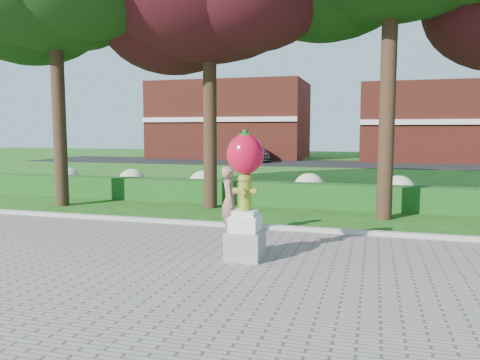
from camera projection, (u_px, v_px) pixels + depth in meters
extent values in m
plane|color=#1B5314|center=(204.00, 260.00, 9.25)|extent=(100.00, 100.00, 0.00)
cube|color=gray|center=(83.00, 349.00, 5.43)|extent=(40.00, 14.00, 0.04)
cube|color=#ADADA5|center=(244.00, 226.00, 12.11)|extent=(40.00, 0.18, 0.15)
cube|color=#124014|center=(276.00, 194.00, 15.90)|extent=(24.00, 0.70, 0.80)
ellipsoid|color=#BFC092|center=(67.00, 179.00, 19.32)|extent=(1.10, 1.10, 0.99)
ellipsoid|color=#BFC092|center=(132.00, 181.00, 18.49)|extent=(1.10, 1.10, 0.99)
ellipsoid|color=#BFC092|center=(203.00, 184.00, 17.66)|extent=(1.10, 1.10, 0.99)
ellipsoid|color=#BFC092|center=(309.00, 187.00, 16.56)|extent=(1.10, 1.10, 0.99)
ellipsoid|color=#BFC092|center=(398.00, 190.00, 15.73)|extent=(1.10, 1.10, 0.99)
cube|color=black|center=(331.00, 164.00, 36.00)|extent=(50.00, 8.00, 0.02)
cube|color=maroon|center=(230.00, 120.00, 44.12)|extent=(14.00, 8.00, 7.00)
cube|color=maroon|center=(435.00, 123.00, 39.19)|extent=(12.00, 8.00, 6.40)
cylinder|color=black|center=(59.00, 106.00, 15.60)|extent=(0.44, 0.44, 6.72)
cylinder|color=black|center=(210.00, 114.00, 15.21)|extent=(0.44, 0.44, 6.16)
ellipsoid|color=black|center=(173.00, 13.00, 16.13)|extent=(5.28, 5.28, 4.22)
cylinder|color=black|center=(388.00, 92.00, 13.16)|extent=(0.44, 0.44, 7.28)
cube|color=gray|center=(245.00, 245.00, 9.15)|extent=(0.68, 0.68, 0.55)
cube|color=silver|center=(245.00, 223.00, 9.10)|extent=(0.55, 0.55, 0.31)
cube|color=silver|center=(245.00, 213.00, 9.08)|extent=(0.44, 0.44, 0.11)
cylinder|color=olive|center=(245.00, 194.00, 9.04)|extent=(0.24, 0.24, 0.62)
ellipsoid|color=olive|center=(245.00, 179.00, 9.01)|extent=(0.29, 0.29, 0.20)
cylinder|color=olive|center=(236.00, 191.00, 9.08)|extent=(0.13, 0.12, 0.12)
cylinder|color=olive|center=(254.00, 191.00, 8.99)|extent=(0.13, 0.12, 0.12)
cylinder|color=olive|center=(243.00, 192.00, 8.88)|extent=(0.13, 0.13, 0.13)
cylinder|color=olive|center=(245.00, 174.00, 9.00)|extent=(0.09, 0.09, 0.06)
ellipsoid|color=#BB0A26|center=(245.00, 154.00, 8.96)|extent=(0.69, 0.62, 0.80)
ellipsoid|color=#BB0A26|center=(235.00, 155.00, 9.02)|extent=(0.34, 0.34, 0.51)
ellipsoid|color=#BB0A26|center=(255.00, 155.00, 8.91)|extent=(0.34, 0.34, 0.51)
cylinder|color=#155613|center=(245.00, 133.00, 8.92)|extent=(0.11, 0.11, 0.13)
ellipsoid|color=#155613|center=(245.00, 135.00, 8.92)|extent=(0.26, 0.26, 0.09)
imported|color=#9D6A59|center=(229.00, 201.00, 11.22)|extent=(0.57, 0.70, 1.66)
imported|color=#383A3F|center=(257.00, 153.00, 38.20)|extent=(3.09, 4.32, 1.37)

